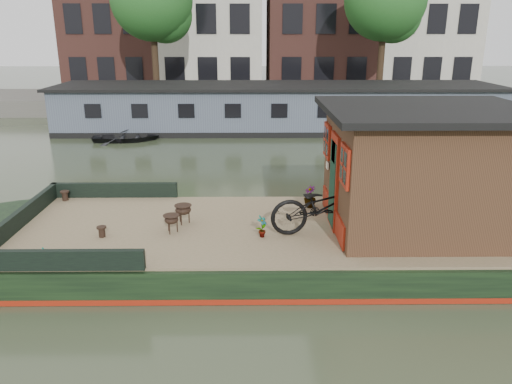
{
  "coord_description": "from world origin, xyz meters",
  "views": [
    {
      "loc": [
        -1.23,
        -9.48,
        4.43
      ],
      "look_at": [
        -1.12,
        0.5,
        1.22
      ],
      "focal_mm": 35.0,
      "sensor_mm": 36.0,
      "label": 1
    }
  ],
  "objects_px": {
    "brazier_front": "(172,224)",
    "dinghy": "(126,134)",
    "potted_plant_a": "(262,227)",
    "bicycle": "(324,206)",
    "cabin": "(424,168)",
    "brazier_rear": "(183,214)"
  },
  "relations": [
    {
      "from": "bicycle",
      "to": "potted_plant_a",
      "type": "xyz_separation_m",
      "value": [
        -1.22,
        -0.23,
        -0.34
      ]
    },
    {
      "from": "brazier_front",
      "to": "dinghy",
      "type": "relative_size",
      "value": 0.13
    },
    {
      "from": "potted_plant_a",
      "to": "brazier_rear",
      "type": "relative_size",
      "value": 1.09
    },
    {
      "from": "cabin",
      "to": "brazier_front",
      "type": "relative_size",
      "value": 10.87
    },
    {
      "from": "cabin",
      "to": "dinghy",
      "type": "xyz_separation_m",
      "value": [
        -8.71,
        11.5,
        -1.59
      ]
    },
    {
      "from": "bicycle",
      "to": "cabin",
      "type": "bearing_deg",
      "value": -89.13
    },
    {
      "from": "bicycle",
      "to": "brazier_rear",
      "type": "bearing_deg",
      "value": 70.92
    },
    {
      "from": "potted_plant_a",
      "to": "dinghy",
      "type": "bearing_deg",
      "value": 114.53
    },
    {
      "from": "brazier_rear",
      "to": "dinghy",
      "type": "bearing_deg",
      "value": 109.02
    },
    {
      "from": "brazier_front",
      "to": "brazier_rear",
      "type": "relative_size",
      "value": 0.92
    },
    {
      "from": "potted_plant_a",
      "to": "dinghy",
      "type": "xyz_separation_m",
      "value": [
        -5.51,
        12.07,
        -0.58
      ]
    },
    {
      "from": "brazier_front",
      "to": "dinghy",
      "type": "distance_m",
      "value": 12.41
    },
    {
      "from": "potted_plant_a",
      "to": "brazier_front",
      "type": "xyz_separation_m",
      "value": [
        -1.77,
        0.25,
        -0.03
      ]
    },
    {
      "from": "cabin",
      "to": "bicycle",
      "type": "distance_m",
      "value": 2.12
    },
    {
      "from": "bicycle",
      "to": "potted_plant_a",
      "type": "height_order",
      "value": "bicycle"
    },
    {
      "from": "cabin",
      "to": "bicycle",
      "type": "height_order",
      "value": "cabin"
    },
    {
      "from": "potted_plant_a",
      "to": "brazier_front",
      "type": "height_order",
      "value": "potted_plant_a"
    },
    {
      "from": "cabin",
      "to": "brazier_front",
      "type": "distance_m",
      "value": 5.1
    },
    {
      "from": "brazier_front",
      "to": "potted_plant_a",
      "type": "bearing_deg",
      "value": -8.05
    },
    {
      "from": "brazier_front",
      "to": "dinghy",
      "type": "height_order",
      "value": "brazier_front"
    },
    {
      "from": "bicycle",
      "to": "dinghy",
      "type": "xyz_separation_m",
      "value": [
        -6.73,
        11.84,
        -0.92
      ]
    },
    {
      "from": "cabin",
      "to": "brazier_rear",
      "type": "height_order",
      "value": "cabin"
    }
  ]
}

